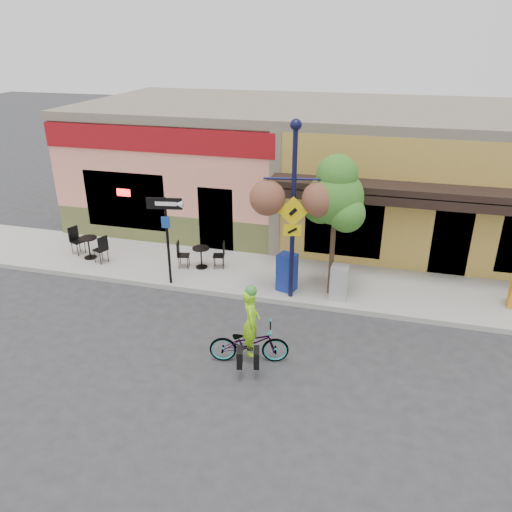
{
  "coord_description": "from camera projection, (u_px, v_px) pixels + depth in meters",
  "views": [
    {
      "loc": [
        2.33,
        -11.33,
        6.91
      ],
      "look_at": [
        -0.84,
        0.5,
        1.4
      ],
      "focal_mm": 35.0,
      "sensor_mm": 36.0,
      "label": 1
    }
  ],
  "objects": [
    {
      "name": "building",
      "position": [
        324.0,
        166.0,
        19.05
      ],
      "size": [
        18.2,
        8.2,
        4.5
      ],
      "primitive_type": null,
      "color": "#F49479",
      "rests_on": "ground"
    },
    {
      "name": "cafe_set_left",
      "position": [
        89.0,
        245.0,
        16.15
      ],
      "size": [
        1.73,
        1.28,
        0.93
      ],
      "primitive_type": null,
      "rotation": [
        0.0,
        0.0,
        -0.36
      ],
      "color": "black",
      "rests_on": "sidewalk"
    },
    {
      "name": "bicycle",
      "position": [
        249.0,
        343.0,
        11.29
      ],
      "size": [
        1.9,
        1.04,
        0.95
      ],
      "primitive_type": "imported",
      "rotation": [
        0.0,
        0.0,
        1.81
      ],
      "color": "#9A160E",
      "rests_on": "ground"
    },
    {
      "name": "ground",
      "position": [
        281.0,
        314.0,
        13.37
      ],
      "size": [
        90.0,
        90.0,
        0.0
      ],
      "primitive_type": "plane",
      "color": "#2D2D30",
      "rests_on": "ground"
    },
    {
      "name": "sidewalk",
      "position": [
        295.0,
        279.0,
        15.1
      ],
      "size": [
        24.0,
        3.0,
        0.15
      ],
      "primitive_type": "cube",
      "color": "#9E9B93",
      "rests_on": "ground"
    },
    {
      "name": "one_way_sign",
      "position": [
        168.0,
        241.0,
        14.19
      ],
      "size": [
        1.03,
        0.38,
        2.63
      ],
      "primitive_type": null,
      "rotation": [
        0.0,
        0.0,
        0.17
      ],
      "color": "black",
      "rests_on": "sidewalk"
    },
    {
      "name": "cafe_set_right",
      "position": [
        201.0,
        255.0,
        15.5
      ],
      "size": [
        1.59,
        1.06,
        0.88
      ],
      "primitive_type": null,
      "rotation": [
        0.0,
        0.0,
        0.24
      ],
      "color": "black",
      "rests_on": "sidewalk"
    },
    {
      "name": "newspaper_box_blue",
      "position": [
        287.0,
        272.0,
        14.12
      ],
      "size": [
        0.6,
        0.56,
        1.1
      ],
      "primitive_type": null,
      "rotation": [
        0.0,
        0.0,
        -0.28
      ],
      "color": "navy",
      "rests_on": "sidewalk"
    },
    {
      "name": "street_tree",
      "position": [
        334.0,
        227.0,
        13.34
      ],
      "size": [
        1.96,
        1.96,
        4.0
      ],
      "primitive_type": null,
      "rotation": [
        0.0,
        0.0,
        -0.31
      ],
      "color": "#3D7A26",
      "rests_on": "sidewalk"
    },
    {
      "name": "curb",
      "position": [
        286.0,
        302.0,
        13.82
      ],
      "size": [
        24.0,
        0.12,
        0.15
      ],
      "primitive_type": "cube",
      "color": "#A8A59E",
      "rests_on": "ground"
    },
    {
      "name": "lamp_post",
      "position": [
        293.0,
        214.0,
        12.99
      ],
      "size": [
        1.64,
        0.88,
        4.87
      ],
      "primitive_type": null,
      "rotation": [
        0.0,
        0.0,
        0.18
      ],
      "color": "#121439",
      "rests_on": "sidewalk"
    },
    {
      "name": "newspaper_box_grey",
      "position": [
        339.0,
        283.0,
        13.65
      ],
      "size": [
        0.48,
        0.44,
        1.0
      ],
      "primitive_type": null,
      "rotation": [
        0.0,
        0.0,
        -0.04
      ],
      "color": "#A9A9A9",
      "rests_on": "sidewalk"
    },
    {
      "name": "cyclist_rider",
      "position": [
        251.0,
        331.0,
        11.15
      ],
      "size": [
        0.51,
        0.65,
        1.59
      ],
      "primitive_type": "imported",
      "rotation": [
        0.0,
        0.0,
        1.81
      ],
      "color": "#94E518",
      "rests_on": "ground"
    }
  ]
}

